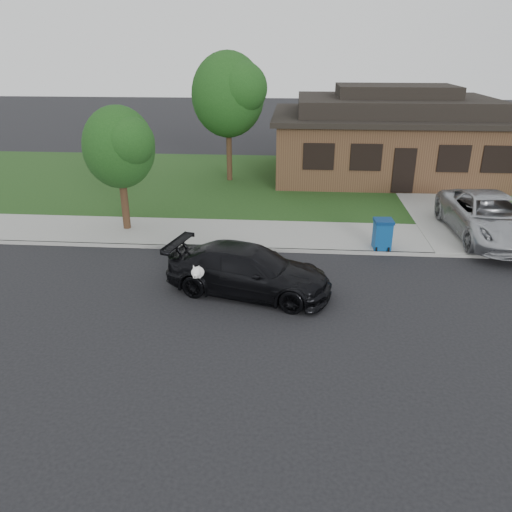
{
  "coord_description": "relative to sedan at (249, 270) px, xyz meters",
  "views": [
    {
      "loc": [
        -1.11,
        -12.57,
        6.58
      ],
      "look_at": [
        -2.13,
        0.44,
        1.1
      ],
      "focal_mm": 35.0,
      "sensor_mm": 36.0,
      "label": 1
    }
  ],
  "objects": [
    {
      "name": "minivan",
      "position": [
        8.32,
        4.83,
        0.23
      ],
      "size": [
        2.73,
        5.68,
        1.56
      ],
      "primitive_type": "imported",
      "rotation": [
        0.0,
        0.0,
        0.02
      ],
      "color": "#A9ABB0",
      "rests_on": "driveway"
    },
    {
      "name": "sidewalk",
      "position": [
        2.33,
        4.66,
        -0.63
      ],
      "size": [
        60.0,
        3.0,
        0.12
      ],
      "primitive_type": "cube",
      "color": "gray",
      "rests_on": "ground"
    },
    {
      "name": "curb",
      "position": [
        2.33,
        3.16,
        -0.63
      ],
      "size": [
        60.0,
        0.12,
        0.12
      ],
      "primitive_type": "cube",
      "color": "gray",
      "rests_on": "ground"
    },
    {
      "name": "tree_2",
      "position": [
        -5.05,
        4.77,
        2.58
      ],
      "size": [
        2.73,
        2.6,
        4.59
      ],
      "color": "#332114",
      "rests_on": "ground"
    },
    {
      "name": "recycling_bin",
      "position": [
        4.31,
        3.48,
        -0.04
      ],
      "size": [
        0.66,
        0.69,
        1.04
      ],
      "rotation": [
        0.0,
        0.0,
        0.05
      ],
      "color": "navy",
      "rests_on": "sidewalk"
    },
    {
      "name": "sedan",
      "position": [
        0.0,
        0.0,
        0.0
      ],
      "size": [
        5.09,
        3.05,
        1.38
      ],
      "rotation": [
        0.0,
        0.0,
        1.32
      ],
      "color": "black",
      "rests_on": "ground"
    },
    {
      "name": "tree_0",
      "position": [
        -2.0,
        12.54,
        3.79
      ],
      "size": [
        3.78,
        3.6,
        6.34
      ],
      "color": "#332114",
      "rests_on": "ground"
    },
    {
      "name": "ground",
      "position": [
        2.33,
        -0.34,
        -0.69
      ],
      "size": [
        120.0,
        120.0,
        0.0
      ],
      "primitive_type": "plane",
      "color": "black",
      "rests_on": "ground"
    },
    {
      "name": "lawn",
      "position": [
        2.33,
        12.66,
        -0.63
      ],
      "size": [
        60.0,
        13.0,
        0.13
      ],
      "primitive_type": "cube",
      "color": "#193814",
      "rests_on": "ground"
    },
    {
      "name": "driveway",
      "position": [
        8.33,
        9.66,
        -0.62
      ],
      "size": [
        4.5,
        13.0,
        0.14
      ],
      "primitive_type": "cube",
      "color": "gray",
      "rests_on": "ground"
    },
    {
      "name": "house",
      "position": [
        6.33,
        14.66,
        1.44
      ],
      "size": [
        12.6,
        8.6,
        4.65
      ],
      "color": "#422B1C",
      "rests_on": "ground"
    }
  ]
}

